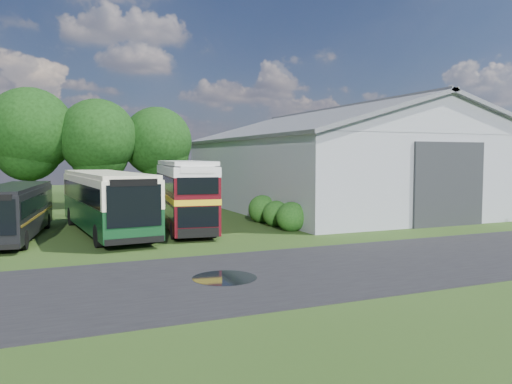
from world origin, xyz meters
name	(u,v)px	position (x,y,z in m)	size (l,w,h in m)	color
ground	(235,258)	(0.00, 0.00, 0.00)	(120.00, 120.00, 0.00)	#233C13
asphalt_road	(338,267)	(3.00, -3.00, 0.00)	(60.00, 8.00, 0.02)	black
puddle	(225,278)	(-1.50, -3.00, 0.00)	(2.20, 2.20, 0.01)	black
storage_shed	(339,156)	(15.00, 15.98, 4.17)	(18.80, 24.80, 8.15)	gray
tree_mid	(30,131)	(-8.00, 24.80, 6.18)	(6.80, 6.80, 9.60)	black
tree_right_a	(98,138)	(-3.00, 23.80, 5.69)	(6.26, 6.26, 8.83)	black
tree_right_b	(157,142)	(2.00, 24.60, 5.44)	(5.98, 5.98, 8.45)	black
shrub_front	(291,231)	(5.60, 6.00, 0.00)	(1.70, 1.70, 1.70)	#194714
shrub_mid	(276,226)	(5.60, 8.00, 0.00)	(1.60, 1.60, 1.60)	#194714
shrub_back	(262,222)	(5.60, 10.00, 0.00)	(1.80, 1.80, 1.80)	#194714
bus_green_single	(106,201)	(-4.03, 8.98, 1.76)	(3.85, 12.17, 3.30)	black
bus_maroon_double	(185,196)	(0.19, 8.53, 1.94)	(3.36, 9.26, 3.89)	black
bus_dark_single	(15,210)	(-8.44, 8.92, 1.43)	(3.60, 9.96, 2.69)	black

